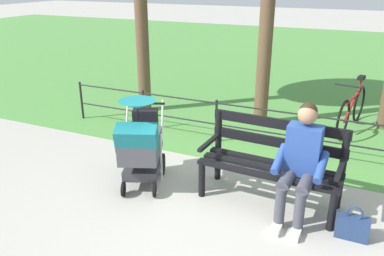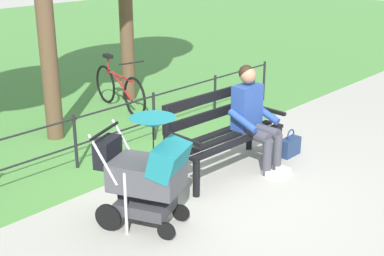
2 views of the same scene
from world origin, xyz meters
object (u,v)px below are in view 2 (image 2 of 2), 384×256
(person_on_bench, at_px, (254,115))
(stroller, at_px, (147,171))
(handbag, at_px, (290,146))
(bicycle, at_px, (119,88))
(park_bench, at_px, (221,129))

(person_on_bench, height_order, stroller, person_on_bench)
(person_on_bench, height_order, handbag, person_on_bench)
(bicycle, bearing_deg, park_bench, 75.62)
(person_on_bench, bearing_deg, stroller, 3.86)
(park_bench, distance_m, bicycle, 2.89)
(park_bench, bearing_deg, bicycle, -104.38)
(stroller, xyz_separation_m, bicycle, (-2.27, -3.15, -0.23))
(park_bench, bearing_deg, handbag, 157.01)
(park_bench, xyz_separation_m, handbag, (-0.94, 0.40, -0.40))
(person_on_bench, xyz_separation_m, stroller, (1.90, 0.13, -0.08))
(person_on_bench, relative_size, handbag, 3.45)
(stroller, bearing_deg, park_bench, -167.27)
(stroller, relative_size, handbag, 3.11)
(handbag, bearing_deg, bicycle, -85.91)
(person_on_bench, xyz_separation_m, bicycle, (-0.37, -3.02, -0.31))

